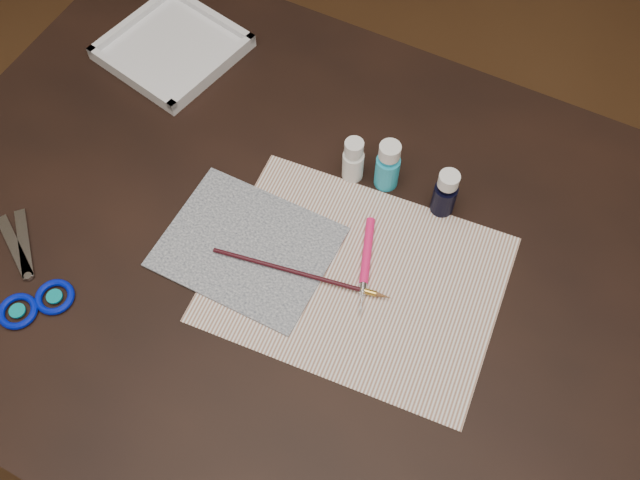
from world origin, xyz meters
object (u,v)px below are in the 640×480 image
at_px(paint_bottle_cyan, 388,165).
at_px(paint_bottle_navy, 445,193).
at_px(canvas, 247,247).
at_px(paint_bottle_white, 353,159).
at_px(scissors, 20,268).
at_px(palette_tray, 172,47).
at_px(paper, 356,279).

relative_size(paint_bottle_cyan, paint_bottle_navy, 1.05).
distance_m(canvas, paint_bottle_white, 0.21).
bearing_deg(paint_bottle_cyan, paint_bottle_navy, -3.24).
distance_m(scissors, palette_tray, 0.46).
relative_size(paint_bottle_navy, scissors, 0.40).
bearing_deg(palette_tray, canvas, -41.93).
distance_m(canvas, paint_bottle_navy, 0.30).
relative_size(paper, canvas, 1.67).
distance_m(paint_bottle_navy, scissors, 0.63).
relative_size(canvas, paint_bottle_navy, 2.82).
distance_m(paper, palette_tray, 0.54).
distance_m(canvas, palette_tray, 0.42).
height_order(paint_bottle_white, scissors, paint_bottle_white).
xyz_separation_m(canvas, paint_bottle_cyan, (0.13, 0.20, 0.04)).
height_order(paper, paint_bottle_white, paint_bottle_white).
relative_size(paper, paint_bottle_navy, 4.71).
bearing_deg(paint_bottle_cyan, palette_tray, 169.69).
xyz_separation_m(paint_bottle_white, paint_bottle_cyan, (0.05, 0.01, 0.00)).
bearing_deg(canvas, paper, 9.34).
height_order(paper, scissors, scissors).
height_order(paint_bottle_navy, scissors, paint_bottle_navy).
bearing_deg(canvas, paint_bottle_white, 67.04).
bearing_deg(paint_bottle_navy, canvas, -139.49).
bearing_deg(scissors, paint_bottle_white, -102.73).
bearing_deg(palette_tray, scissors, -85.21).
bearing_deg(paper, paint_bottle_navy, 69.44).
height_order(paint_bottle_white, palette_tray, paint_bottle_white).
bearing_deg(paint_bottle_white, palette_tray, 166.79).
bearing_deg(scissors, paint_bottle_cyan, -105.82).
bearing_deg(paint_bottle_white, canvas, -112.96).
relative_size(scissors, palette_tray, 1.05).
xyz_separation_m(canvas, paint_bottle_navy, (0.23, 0.19, 0.04)).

